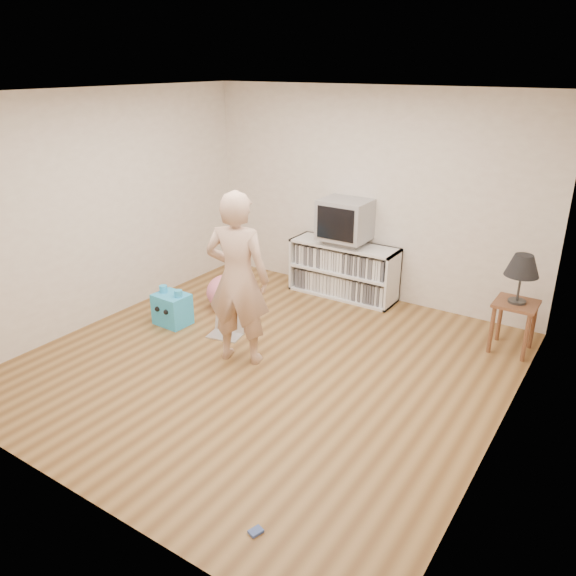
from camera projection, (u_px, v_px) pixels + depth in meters
The scene contains 13 objects.
ground at pixel (266, 363), 5.69m from camera, with size 4.50×4.50×0.00m, color brown.
walls at pixel (264, 241), 5.21m from camera, with size 4.52×4.52×2.60m.
ceiling at pixel (262, 93), 4.72m from camera, with size 4.50×4.50×0.01m, color white.
media_unit at pixel (344, 269), 7.24m from camera, with size 1.40×0.45×0.70m.
dvd_deck at pixel (345, 241), 7.09m from camera, with size 0.45×0.35×0.07m, color gray.
crt_tv at pixel (345, 219), 6.98m from camera, with size 0.60×0.53×0.50m.
side_table at pixel (515, 314), 5.80m from camera, with size 0.42×0.42×0.55m.
table_lamp at pixel (523, 266), 5.61m from camera, with size 0.34×0.34×0.52m.
person at pixel (238, 279), 5.46m from camera, with size 0.64×0.42×1.76m, color #D0A78D.
laptop at pixel (228, 328), 6.28m from camera, with size 0.41×0.36×0.25m.
playing_cards at pixel (256, 531), 3.65m from camera, with size 0.07×0.09×0.02m, color #425DB0.
plush_blue at pixel (172, 309), 6.49m from camera, with size 0.40×0.35×0.45m.
plush_pink at pixel (227, 292), 6.90m from camera, with size 0.50×0.50×0.43m, color pink.
Camera 1 is at (2.92, -4.05, 2.85)m, focal length 35.00 mm.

